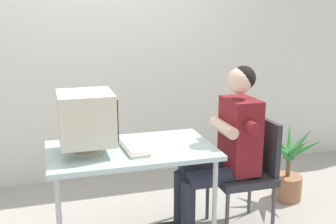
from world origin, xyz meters
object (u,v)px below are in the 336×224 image
object	(u,v)px
office_chair	(249,168)
potted_plant	(288,167)
desk	(131,156)
person_seated	(226,146)
crt_monitor	(87,118)
keyboard	(133,146)

from	to	relation	value
office_chair	potted_plant	world-z (taller)	office_chair
desk	office_chair	xyz separation A→B (m)	(0.94, -0.03, -0.18)
person_seated	potted_plant	distance (m)	0.95
desk	office_chair	bearing A→B (deg)	-1.77
crt_monitor	keyboard	size ratio (longest dim) A/B	0.93
office_chair	desk	bearing A→B (deg)	178.23
desk	crt_monitor	world-z (taller)	crt_monitor
person_seated	office_chair	bearing A→B (deg)	0.00
crt_monitor	office_chair	xyz separation A→B (m)	(1.25, -0.02, -0.49)
person_seated	desk	bearing A→B (deg)	177.73
office_chair	person_seated	xyz separation A→B (m)	(-0.21, -0.00, 0.20)
person_seated	potted_plant	size ratio (longest dim) A/B	1.84
keyboard	person_seated	distance (m)	0.73
desk	keyboard	size ratio (longest dim) A/B	2.59
keyboard	potted_plant	xyz separation A→B (m)	(1.52, 0.32, -0.45)
office_chair	person_seated	bearing A→B (deg)	-180.00
office_chair	potted_plant	xyz separation A→B (m)	(0.59, 0.34, -0.19)
keyboard	office_chair	distance (m)	0.97
keyboard	potted_plant	size ratio (longest dim) A/B	0.64
desk	person_seated	distance (m)	0.73
desk	keyboard	world-z (taller)	keyboard
desk	keyboard	distance (m)	0.08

